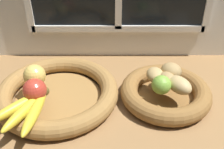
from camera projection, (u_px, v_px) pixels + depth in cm
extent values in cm
cube|color=olive|center=(120.00, 105.00, 85.76)|extent=(140.00, 90.00, 3.00)
cube|color=white|center=(119.00, 29.00, 100.90)|extent=(64.00, 1.20, 2.40)
cylinder|color=olive|center=(59.00, 98.00, 85.43)|extent=(26.58, 26.58, 1.00)
torus|color=olive|center=(58.00, 92.00, 84.20)|extent=(37.79, 37.79, 5.38)
cylinder|color=brown|center=(165.00, 98.00, 85.37)|extent=(18.60, 18.60, 1.00)
torus|color=brown|center=(166.00, 92.00, 84.14)|extent=(28.06, 28.06, 5.38)
sphere|color=#DBB756|center=(35.00, 75.00, 81.25)|extent=(6.65, 6.65, 6.65)
sphere|color=#B73828|center=(35.00, 90.00, 75.28)|extent=(6.64, 6.64, 6.64)
ellipsoid|color=gold|center=(18.00, 106.00, 72.41)|extent=(13.99, 15.12, 2.93)
ellipsoid|color=gold|center=(25.00, 110.00, 71.16)|extent=(9.81, 17.37, 2.93)
ellipsoid|color=gold|center=(35.00, 112.00, 70.57)|extent=(4.66, 17.89, 2.93)
sphere|color=brown|center=(45.00, 91.00, 77.84)|extent=(2.64, 2.64, 2.64)
ellipsoid|color=#A38451|center=(168.00, 80.00, 81.42)|extent=(7.42, 7.91, 4.30)
ellipsoid|color=#A38451|center=(172.00, 71.00, 84.54)|extent=(8.75, 8.59, 5.12)
ellipsoid|color=tan|center=(156.00, 75.00, 83.59)|extent=(5.90, 7.02, 4.18)
ellipsoid|color=tan|center=(180.00, 85.00, 78.87)|extent=(9.21, 9.89, 4.68)
sphere|color=#7AAD3D|center=(162.00, 85.00, 78.08)|extent=(5.67, 5.67, 5.67)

